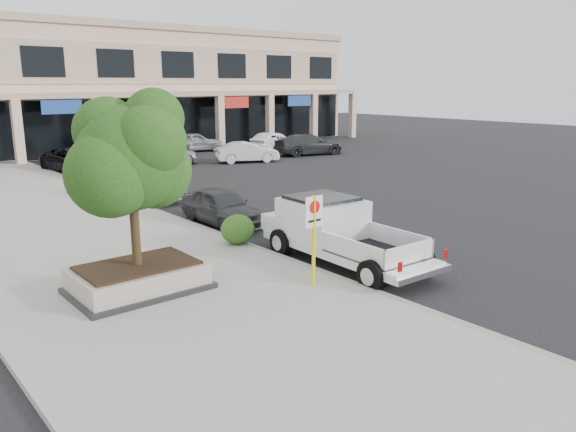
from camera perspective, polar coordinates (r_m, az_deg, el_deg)
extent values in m
plane|color=black|center=(16.75, 6.29, -4.54)|extent=(120.00, 120.00, 0.00)
cube|color=gray|center=(18.76, -19.43, -3.03)|extent=(8.00, 52.00, 0.15)
cube|color=gray|center=(20.37, -9.01, -1.15)|extent=(0.20, 52.00, 0.15)
cube|color=#D2AD93|center=(49.09, -16.55, 12.12)|extent=(40.00, 10.00, 9.00)
cube|color=tan|center=(49.25, -16.94, 17.64)|extent=(40.40, 10.40, 0.50)
cube|color=tan|center=(43.56, -13.28, 11.95)|extent=(40.00, 2.20, 0.35)
cube|color=#D2AD93|center=(54.96, 6.55, 10.14)|extent=(0.55, 0.55, 4.20)
cube|color=black|center=(44.60, -13.73, 8.99)|extent=(39.20, 0.08, 3.90)
cube|color=black|center=(14.41, -14.91, -7.06)|extent=(3.20, 2.20, 0.12)
cube|color=#A89C8D|center=(14.30, -14.98, -5.90)|extent=(3.00, 2.00, 0.50)
cube|color=black|center=(14.22, -15.05, -4.83)|extent=(2.70, 1.70, 0.06)
cylinder|color=#322013|center=(13.91, -15.33, -0.40)|extent=(0.22, 0.22, 2.20)
sphere|color=#13330D|center=(13.65, -15.72, 5.72)|extent=(2.50, 2.50, 2.50)
sphere|color=#13330D|center=(14.26, -13.54, 4.54)|extent=(1.90, 1.90, 1.90)
sphere|color=#13330D|center=(13.93, -17.86, 8.21)|extent=(1.60, 1.60, 1.60)
cylinder|color=yellow|center=(13.96, 2.63, -2.56)|extent=(0.09, 0.09, 2.30)
cube|color=white|center=(13.77, 2.67, 0.44)|extent=(0.55, 0.03, 0.78)
cylinder|color=red|center=(13.72, 2.76, 0.91)|extent=(0.32, 0.02, 0.32)
ellipsoid|color=#1B4915|center=(17.81, -5.14, -1.35)|extent=(1.10, 0.99, 0.93)
imported|color=#2C2E31|center=(20.88, -6.71, 0.98)|extent=(1.70, 4.03, 1.36)
imported|color=#989CA0|center=(26.01, -14.42, 3.25)|extent=(2.03, 4.64, 1.48)
imported|color=silver|center=(33.57, -19.44, 5.07)|extent=(2.64, 5.16, 1.43)
imported|color=black|center=(35.03, -20.58, 5.35)|extent=(3.17, 5.64, 1.49)
imported|color=#9EA0A6|center=(36.82, -12.69, 6.24)|extent=(4.78, 3.08, 1.51)
imported|color=silver|center=(37.34, -4.16, 6.50)|extent=(4.32, 2.91, 1.35)
imported|color=#292B2D|center=(41.22, 2.11, 7.29)|extent=(5.54, 3.21, 1.51)
imported|color=black|center=(39.80, -16.36, 6.43)|extent=(5.15, 2.90, 1.36)
imported|color=#989B9F|center=(43.75, -9.47, 7.45)|extent=(4.64, 2.66, 1.49)
imported|color=silver|center=(44.33, -1.58, 7.61)|extent=(4.29, 2.40, 1.34)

